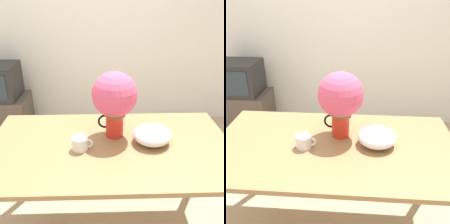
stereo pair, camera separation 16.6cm
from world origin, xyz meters
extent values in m
plane|color=tan|center=(0.00, 0.00, 0.00)|extent=(12.00, 12.00, 0.00)
cube|color=silver|center=(0.00, 1.82, 1.30)|extent=(8.00, 0.05, 2.60)
cube|color=olive|center=(0.23, -0.03, 0.75)|extent=(1.55, 0.87, 0.03)
cylinder|color=olive|center=(-0.49, 0.34, 0.37)|extent=(0.06, 0.06, 0.73)
cylinder|color=olive|center=(0.94, 0.34, 0.37)|extent=(0.06, 0.06, 0.73)
cylinder|color=red|center=(0.26, 0.09, 0.86)|extent=(0.12, 0.12, 0.19)
cone|color=red|center=(0.31, 0.09, 0.93)|extent=(0.04, 0.04, 0.05)
torus|color=black|center=(0.20, 0.09, 0.87)|extent=(0.10, 0.01, 0.10)
sphere|color=#3D7033|center=(0.26, 0.09, 1.00)|extent=(0.22, 0.22, 0.22)
sphere|color=#DB4C70|center=(0.26, 0.09, 1.06)|extent=(0.29, 0.29, 0.29)
cylinder|color=white|center=(0.04, -0.07, 0.80)|extent=(0.10, 0.10, 0.08)
torus|color=white|center=(0.09, -0.07, 0.80)|extent=(0.06, 0.01, 0.06)
ellipsoid|color=white|center=(0.49, -0.01, 0.82)|extent=(0.24, 0.24, 0.11)
cube|color=#4C4238|center=(-1.02, 1.42, 0.25)|extent=(0.62, 0.46, 0.50)
cube|color=black|center=(-1.02, 1.42, 0.69)|extent=(0.47, 0.44, 0.38)
cube|color=#232D38|center=(-1.02, 1.20, 0.69)|extent=(0.37, 0.01, 0.28)
camera|label=1|loc=(0.19, -1.42, 1.67)|focal=42.00mm
camera|label=2|loc=(0.36, -1.42, 1.67)|focal=42.00mm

